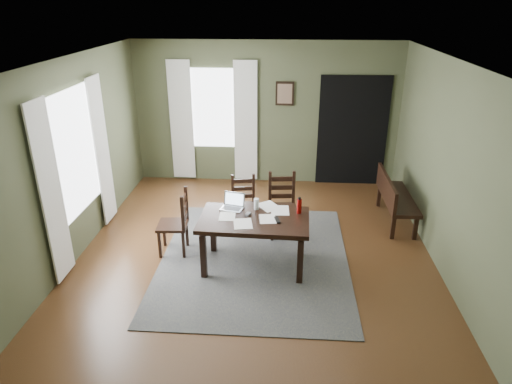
# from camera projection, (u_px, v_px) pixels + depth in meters

# --- Properties ---
(ground) EXTENTS (5.00, 6.00, 0.01)m
(ground) POSITION_uv_depth(u_px,v_px,m) (255.00, 259.00, 6.44)
(ground) COLOR #492C16
(room_shell) EXTENTS (5.02, 6.02, 2.71)m
(room_shell) POSITION_uv_depth(u_px,v_px,m) (254.00, 135.00, 5.72)
(room_shell) COLOR #474D32
(room_shell) RESTS_ON ground
(rug) EXTENTS (2.60, 3.20, 0.01)m
(rug) POSITION_uv_depth(u_px,v_px,m) (255.00, 258.00, 6.43)
(rug) COLOR #404040
(rug) RESTS_ON ground
(dining_table) EXTENTS (1.47, 0.91, 0.72)m
(dining_table) POSITION_uv_depth(u_px,v_px,m) (254.00, 224.00, 6.02)
(dining_table) COLOR black
(dining_table) RESTS_ON rug
(chair_end) EXTENTS (0.44, 0.44, 0.94)m
(chair_end) POSITION_uv_depth(u_px,v_px,m) (176.00, 223.00, 6.43)
(chair_end) COLOR black
(chair_end) RESTS_ON rug
(chair_back_left) EXTENTS (0.44, 0.44, 0.87)m
(chair_back_left) POSITION_uv_depth(u_px,v_px,m) (244.00, 205.00, 7.08)
(chair_back_left) COLOR black
(chair_back_left) RESTS_ON rug
(chair_back_right) EXTENTS (0.47, 0.47, 0.97)m
(chair_back_right) POSITION_uv_depth(u_px,v_px,m) (282.00, 206.00, 6.94)
(chair_back_right) COLOR black
(chair_back_right) RESTS_ON rug
(bench) EXTENTS (0.44, 1.38, 0.78)m
(bench) POSITION_uv_depth(u_px,v_px,m) (394.00, 195.00, 7.33)
(bench) COLOR black
(bench) RESTS_ON ground
(laptop) EXTENTS (0.34, 0.30, 0.20)m
(laptop) POSITION_uv_depth(u_px,v_px,m) (233.00, 204.00, 6.26)
(laptop) COLOR #B7B7BC
(laptop) RESTS_ON dining_table
(computer_mouse) EXTENTS (0.09, 0.11, 0.03)m
(computer_mouse) POSITION_uv_depth(u_px,v_px,m) (248.00, 214.00, 6.05)
(computer_mouse) COLOR #3F3F42
(computer_mouse) RESTS_ON dining_table
(tv_remote) EXTENTS (0.09, 0.18, 0.02)m
(tv_remote) POSITION_uv_depth(u_px,v_px,m) (277.00, 220.00, 5.92)
(tv_remote) COLOR black
(tv_remote) RESTS_ON dining_table
(drinking_glass) EXTENTS (0.09, 0.09, 0.15)m
(drinking_glass) POSITION_uv_depth(u_px,v_px,m) (256.00, 204.00, 6.21)
(drinking_glass) COLOR silver
(drinking_glass) RESTS_ON dining_table
(water_bottle) EXTENTS (0.08, 0.08, 0.23)m
(water_bottle) POSITION_uv_depth(u_px,v_px,m) (299.00, 206.00, 6.09)
(water_bottle) COLOR #9F0E0C
(water_bottle) RESTS_ON dining_table
(paper_a) EXTENTS (0.22, 0.28, 0.00)m
(paper_a) POSITION_uv_depth(u_px,v_px,m) (227.00, 216.00, 6.03)
(paper_a) COLOR white
(paper_a) RESTS_ON dining_table
(paper_b) EXTENTS (0.24, 0.30, 0.00)m
(paper_b) POSITION_uv_depth(u_px,v_px,m) (268.00, 219.00, 5.96)
(paper_b) COLOR white
(paper_b) RESTS_ON dining_table
(paper_c) EXTENTS (0.39, 0.41, 0.00)m
(paper_c) POSITION_uv_depth(u_px,v_px,m) (269.00, 206.00, 6.32)
(paper_c) COLOR white
(paper_c) RESTS_ON dining_table
(paper_d) EXTENTS (0.25, 0.32, 0.00)m
(paper_d) POSITION_uv_depth(u_px,v_px,m) (280.00, 210.00, 6.20)
(paper_d) COLOR white
(paper_d) RESTS_ON dining_table
(paper_e) EXTENTS (0.28, 0.34, 0.00)m
(paper_e) POSITION_uv_depth(u_px,v_px,m) (243.00, 224.00, 5.83)
(paper_e) COLOR white
(paper_e) RESTS_ON dining_table
(window_left) EXTENTS (0.01, 1.30, 1.70)m
(window_left) POSITION_uv_depth(u_px,v_px,m) (75.00, 153.00, 6.20)
(window_left) COLOR white
(window_left) RESTS_ON ground
(window_back) EXTENTS (1.00, 0.01, 1.50)m
(window_back) POSITION_uv_depth(u_px,v_px,m) (213.00, 108.00, 8.65)
(window_back) COLOR white
(window_back) RESTS_ON ground
(curtain_left_near) EXTENTS (0.03, 0.48, 2.30)m
(curtain_left_near) POSITION_uv_depth(u_px,v_px,m) (51.00, 194.00, 5.55)
(curtain_left_near) COLOR silver
(curtain_left_near) RESTS_ON ground
(curtain_left_far) EXTENTS (0.03, 0.48, 2.30)m
(curtain_left_far) POSITION_uv_depth(u_px,v_px,m) (102.00, 152.00, 7.05)
(curtain_left_far) COLOR silver
(curtain_left_far) RESTS_ON ground
(curtain_back_left) EXTENTS (0.44, 0.03, 2.30)m
(curtain_back_left) POSITION_uv_depth(u_px,v_px,m) (181.00, 121.00, 8.76)
(curtain_back_left) COLOR silver
(curtain_back_left) RESTS_ON ground
(curtain_back_right) EXTENTS (0.44, 0.03, 2.30)m
(curtain_back_right) POSITION_uv_depth(u_px,v_px,m) (246.00, 122.00, 8.68)
(curtain_back_right) COLOR silver
(curtain_back_right) RESTS_ON ground
(framed_picture) EXTENTS (0.34, 0.03, 0.44)m
(framed_picture) POSITION_uv_depth(u_px,v_px,m) (285.00, 94.00, 8.44)
(framed_picture) COLOR black
(framed_picture) RESTS_ON ground
(doorway_back) EXTENTS (1.30, 0.03, 2.10)m
(doorway_back) POSITION_uv_depth(u_px,v_px,m) (352.00, 132.00, 8.64)
(doorway_back) COLOR black
(doorway_back) RESTS_ON ground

